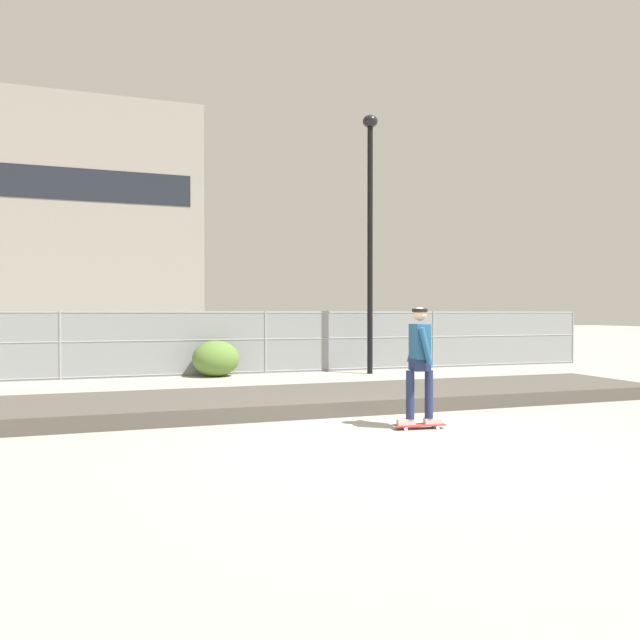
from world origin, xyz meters
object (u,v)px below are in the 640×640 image
(skateboard, at_px, (420,425))
(parked_car_near, at_px, (122,343))
(skater, at_px, (420,357))
(shrub_left, at_px, (216,359))
(parked_car_mid, at_px, (317,340))
(street_lamp, at_px, (370,216))

(skateboard, distance_m, parked_car_near, 12.46)
(skater, bearing_deg, parked_car_near, 111.86)
(parked_car_near, bearing_deg, skater, -68.14)
(parked_car_near, bearing_deg, shrub_left, -51.77)
(parked_car_mid, bearing_deg, shrub_left, -142.94)
(street_lamp, distance_m, parked_car_near, 8.88)
(street_lamp, distance_m, parked_car_mid, 5.26)
(skateboard, xyz_separation_m, street_lamp, (2.39, 7.67, 4.61))
(street_lamp, relative_size, parked_car_mid, 1.68)
(parked_car_mid, bearing_deg, street_lamp, -81.73)
(skateboard, relative_size, street_lamp, 0.11)
(skater, relative_size, parked_car_mid, 0.40)
(street_lamp, height_order, parked_car_near, street_lamp)
(street_lamp, height_order, shrub_left, street_lamp)
(parked_car_mid, distance_m, shrub_left, 4.93)
(skater, distance_m, street_lamp, 8.79)
(skater, bearing_deg, parked_car_mid, 80.56)
(skateboard, xyz_separation_m, shrub_left, (-2.06, 8.27, 0.45))
(skater, xyz_separation_m, parked_car_near, (-4.63, 11.54, -0.27))
(skater, height_order, street_lamp, street_lamp)
(skater, relative_size, street_lamp, 0.24)
(street_lamp, relative_size, parked_car_near, 1.73)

